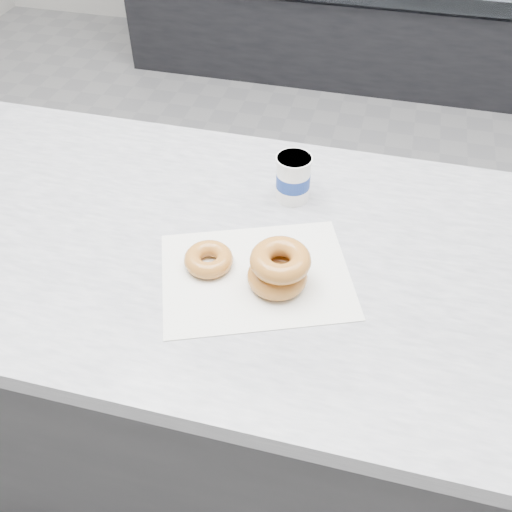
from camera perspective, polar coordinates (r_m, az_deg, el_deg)
The scene contains 6 objects.
ground at distance 2.18m, azimuth -1.04°, elevation -5.14°, with size 5.00×5.00×0.00m, color gray.
counter at distance 1.48m, azimuth -7.42°, elevation -10.67°, with size 3.06×0.76×0.90m.
wax_paper at distance 1.04m, azimuth 0.01°, elevation -1.94°, with size 0.34×0.26×0.00m, color silver.
donut_single at distance 1.05m, azimuth -4.77°, elevation -0.32°, with size 0.09×0.09×0.03m, color #C28B35.
donut_stack at distance 1.00m, azimuth 2.29°, elevation -1.22°, with size 0.15×0.15×0.07m.
coffee_cup at distance 1.18m, azimuth 3.74°, elevation 7.82°, with size 0.09×0.09×0.10m.
Camera 1 is at (0.39, -1.37, 1.65)m, focal length 40.00 mm.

